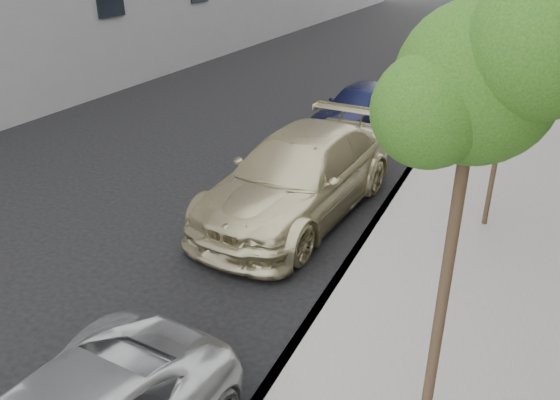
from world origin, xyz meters
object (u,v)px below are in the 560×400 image
Objects in this scene: tree_far at (532,15)px; suv at (299,176)px; sedan_black at (432,71)px; tree_near at (480,85)px; sedan_rear at (458,42)px; sedan_blue at (361,106)px; tree_mid at (517,51)px.

tree_far reaches higher than suv.
sedan_black is at bearing 123.13° from tree_far.
sedan_rear is (-3.33, 24.89, -3.57)m from tree_near.
tree_near reaches higher than suv.
tree_near is 0.93× the size of sedan_rear.
tree_near reaches higher than sedan_rear.
tree_near reaches higher than sedan_blue.
sedan_rear is (-3.33, 18.39, -2.75)m from tree_mid.
suv is at bearing 123.46° from tree_near.
sedan_rear is at bearing 105.63° from tree_far.
tree_near is 1.21× the size of tree_far.
sedan_rear reaches higher than sedan_black.
tree_far is at bearing 68.45° from suv.
suv reaches higher than sedan_black.
tree_mid reaches higher than tree_far.
tree_near reaches higher than tree_mid.
sedan_blue is 6.38m from sedan_black.
tree_far reaches higher than sedan_black.
tree_far is 8.66m from suv.
tree_far is at bearing -61.18° from sedan_black.
tree_far is at bearing 25.79° from sedan_blue.
suv is (-3.72, 5.63, -3.49)m from tree_near.
sedan_blue is (-0.56, 6.15, -0.15)m from suv.
tree_near is 1.20× the size of sedan_blue.
sedan_rear is (0.95, 13.10, 0.07)m from sedan_blue.
tree_mid is 0.73× the size of suv.
sedan_black is at bearing 100.42° from tree_near.
tree_mid is 18.89m from sedan_rear.
tree_far is at bearing 90.00° from tree_near.
tree_mid is 4.67m from suv.
tree_near is at bearing -60.08° from sedan_blue.
tree_mid reaches higher than suv.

